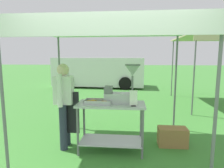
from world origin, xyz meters
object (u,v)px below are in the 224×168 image
(stall_canopy, at_px, (111,31))
(donut_fryer, at_px, (123,89))
(supply_crate, at_px, (172,137))
(donut_cart, at_px, (111,118))
(menu_sign, at_px, (133,99))
(donut_tray, at_px, (98,102))
(vendor, at_px, (64,101))
(van_white, at_px, (100,72))

(stall_canopy, distance_m, donut_fryer, 1.04)
(donut_fryer, bearing_deg, supply_crate, 14.82)
(donut_cart, height_order, menu_sign, menu_sign)
(menu_sign, bearing_deg, stall_canopy, 146.30)
(donut_tray, xyz_separation_m, vendor, (-0.66, 0.11, -0.03))
(menu_sign, distance_m, supply_crate, 1.24)
(donut_cart, relative_size, donut_tray, 2.55)
(donut_tray, distance_m, vendor, 0.67)
(donut_fryer, bearing_deg, donut_cart, -164.19)
(stall_canopy, xyz_separation_m, menu_sign, (0.40, -0.27, -1.16))
(donut_cart, distance_m, donut_tray, 0.37)
(donut_fryer, bearing_deg, menu_sign, -50.28)
(stall_canopy, bearing_deg, menu_sign, -33.70)
(stall_canopy, relative_size, donut_fryer, 4.29)
(donut_cart, xyz_separation_m, donut_tray, (-0.23, -0.04, 0.29))
(donut_fryer, xyz_separation_m, supply_crate, (0.97, 0.26, -0.98))
(donut_cart, bearing_deg, van_white, 100.58)
(donut_fryer, bearing_deg, van_white, 102.14)
(stall_canopy, xyz_separation_m, donut_cart, (-0.00, -0.10, -1.54))
(donut_tray, distance_m, donut_fryer, 0.50)
(donut_tray, bearing_deg, vendor, 170.87)
(supply_crate, bearing_deg, menu_sign, -148.22)
(donut_fryer, height_order, van_white, van_white)
(donut_tray, xyz_separation_m, donut_fryer, (0.44, 0.10, 0.23))
(supply_crate, bearing_deg, vendor, -173.16)
(donut_cart, distance_m, supply_crate, 1.30)
(vendor, bearing_deg, donut_tray, -9.13)
(vendor, bearing_deg, van_white, 94.26)
(donut_tray, bearing_deg, stall_canopy, 30.68)
(vendor, bearing_deg, donut_fryer, -0.46)
(donut_tray, height_order, vendor, vendor)
(donut_fryer, relative_size, vendor, 0.44)
(donut_fryer, height_order, supply_crate, donut_fryer)
(donut_tray, xyz_separation_m, menu_sign, (0.63, -0.13, 0.09))
(stall_canopy, xyz_separation_m, vendor, (-0.89, -0.03, -1.27))
(stall_canopy, xyz_separation_m, donut_fryer, (0.21, -0.04, -1.02))
(donut_cart, bearing_deg, donut_tray, -170.66)
(donut_cart, xyz_separation_m, vendor, (-0.89, 0.07, 0.27))
(menu_sign, bearing_deg, donut_fryer, 129.72)
(stall_canopy, relative_size, van_white, 0.57)
(van_white, bearing_deg, stall_canopy, -79.29)
(donut_tray, bearing_deg, supply_crate, 14.10)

